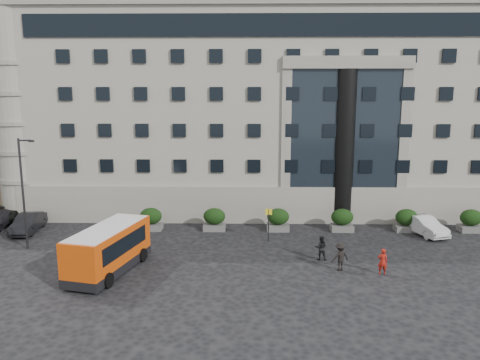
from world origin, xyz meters
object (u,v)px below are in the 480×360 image
object	(u,v)px
hedge_e	(406,220)
parked_car_b	(28,223)
hedge_f	(471,220)
red_truck	(51,195)
hedge_b	(214,219)
bus_stop_sign	(269,219)
hedge_d	(342,220)
pedestrian_b	(321,248)
hedge_a	(151,219)
parked_car_d	(14,210)
white_taxi	(424,225)
minibus	(109,248)
pedestrian_a	(383,262)
pedestrian_c	(340,257)
hedge_c	(278,219)
street_lamp	(23,189)

from	to	relation	value
hedge_e	parked_car_b	distance (m)	30.60
hedge_f	red_truck	world-z (taller)	red_truck
hedge_b	bus_stop_sign	size ratio (longest dim) A/B	0.73
hedge_d	pedestrian_b	xyz separation A→B (m)	(-2.73, -6.71, -0.09)
hedge_a	hedge_b	bearing A→B (deg)	0.00
parked_car_d	hedge_a	bearing A→B (deg)	-6.74
white_taxi	minibus	bearing A→B (deg)	-177.89
red_truck	pedestrian_a	world-z (taller)	red_truck
hedge_d	hedge_f	bearing A→B (deg)	0.00
parked_car_d	pedestrian_c	xyz separation A→B (m)	(26.80, -11.91, 0.12)
hedge_a	pedestrian_c	xyz separation A→B (m)	(13.80, -8.60, -0.03)
hedge_d	minibus	distance (m)	18.74
minibus	red_truck	distance (m)	18.33
white_taxi	pedestrian_a	xyz separation A→B (m)	(-5.64, -8.44, 0.10)
hedge_c	parked_car_d	xyz separation A→B (m)	(-23.40, 3.31, -0.14)
hedge_b	street_lamp	world-z (taller)	street_lamp
street_lamp	hedge_a	bearing A→B (deg)	31.16
parked_car_b	parked_car_d	xyz separation A→B (m)	(-3.21, 4.11, 0.04)
hedge_d	parked_car_d	distance (m)	28.79
hedge_e	pedestrian_a	bearing A→B (deg)	-116.02
hedge_e	parked_car_b	xyz separation A→B (m)	(-30.59, -0.80, -0.18)
hedge_c	red_truck	size ratio (longest dim) A/B	0.32
hedge_e	minibus	size ratio (longest dim) A/B	0.25
hedge_d	red_truck	distance (m)	27.13
hedge_f	parked_car_d	world-z (taller)	hedge_f
minibus	pedestrian_a	world-z (taller)	minibus
hedge_b	street_lamp	size ratio (longest dim) A/B	0.23
street_lamp	pedestrian_c	xyz separation A→B (m)	(21.74, -3.80, -3.46)
hedge_d	parked_car_d	world-z (taller)	hedge_d
hedge_c	hedge_d	size ratio (longest dim) A/B	1.00
bus_stop_sign	parked_car_d	size ratio (longest dim) A/B	0.45
street_lamp	hedge_e	bearing A→B (deg)	9.48
hedge_b	red_truck	distance (m)	17.18
bus_stop_sign	white_taxi	distance (m)	12.63
pedestrian_a	hedge_e	bearing A→B (deg)	-111.28
red_truck	white_taxi	bearing A→B (deg)	0.71
white_taxi	pedestrian_c	bearing A→B (deg)	-154.24
minibus	red_truck	bearing A→B (deg)	136.94
white_taxi	pedestrian_c	xyz separation A→B (m)	(-8.13, -7.80, 0.17)
parked_car_d	pedestrian_b	xyz separation A→B (m)	(25.87, -10.02, 0.05)
hedge_c	minibus	world-z (taller)	minibus
parked_car_d	pedestrian_c	world-z (taller)	pedestrian_c
hedge_a	hedge_f	bearing A→B (deg)	0.00
hedge_d	white_taxi	size ratio (longest dim) A/B	0.41
hedge_c	pedestrian_b	bearing A→B (deg)	-69.79
street_lamp	parked_car_d	xyz separation A→B (m)	(-5.06, 8.11, -3.58)
parked_car_d	pedestrian_a	size ratio (longest dim) A/B	3.39
hedge_f	bus_stop_sign	bearing A→B (deg)	-170.37
parked_car_b	hedge_e	bearing A→B (deg)	-3.14
hedge_a	pedestrian_c	world-z (taller)	hedge_a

